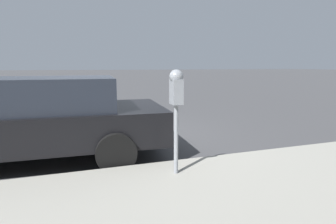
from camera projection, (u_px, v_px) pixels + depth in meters
name	position (u px, v px, depth m)	size (l,w,h in m)	color
ground_plane	(106.00, 139.00, 6.06)	(220.00, 220.00, 0.00)	#424244
parking_meter	(176.00, 95.00, 3.54)	(0.21, 0.19, 1.46)	gray
car_black	(25.00, 118.00, 4.52)	(2.24, 4.99, 1.46)	black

